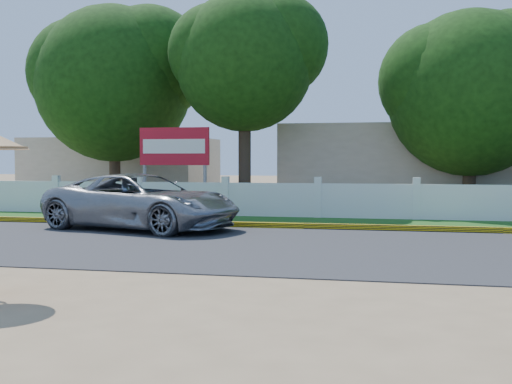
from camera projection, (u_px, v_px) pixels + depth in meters
ground at (227, 290)px, 9.19m from camera, size 120.00×120.00×0.00m
road at (281, 247)px, 13.58m from camera, size 60.00×7.00×0.02m
grass_verge at (312, 222)px, 18.71m from camera, size 60.00×3.50×0.03m
curb at (304, 226)px, 17.04m from camera, size 40.00×0.18×0.16m
fence at (318, 201)px, 20.09m from camera, size 40.00×0.10×1.10m
building_near at (411, 165)px, 26.04m from camera, size 10.00×6.00×3.20m
building_far at (123, 169)px, 29.77m from camera, size 8.00×5.00×2.80m
vehicle at (142, 202)px, 16.87m from camera, size 5.80×3.84×1.48m
billboard at (174, 151)px, 22.16m from camera, size 2.50×0.13×2.95m
tree_row at (436, 69)px, 22.09m from camera, size 28.48×7.24×9.06m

